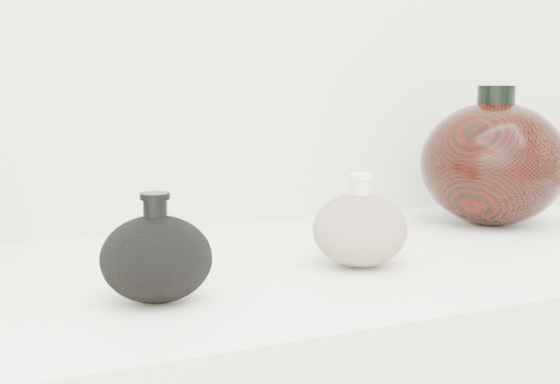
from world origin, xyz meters
name	(u,v)px	position (x,y,z in m)	size (l,w,h in m)	color
black_gourd_vase	(156,258)	(-0.17, 0.86, 0.94)	(0.13, 0.13, 0.11)	black
cream_gourd_vase	(360,229)	(0.07, 0.90, 0.94)	(0.11, 0.11, 0.11)	beige
right_round_pot	(493,163)	(0.38, 1.03, 0.99)	(0.25, 0.25, 0.20)	black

